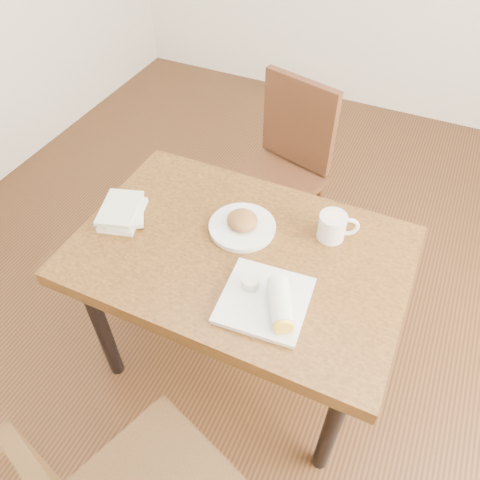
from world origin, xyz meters
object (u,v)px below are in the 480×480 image
at_px(chair_far, 283,163).
at_px(plate_burrito, 269,301).
at_px(table, 240,265).
at_px(coffee_mug, 333,226).
at_px(plate_scone, 242,225).
at_px(book_stack, 123,211).

xyz_separation_m(chair_far, plate_burrito, (0.31, -0.98, 0.23)).
bearing_deg(chair_far, plate_burrito, -72.18).
xyz_separation_m(table, plate_burrito, (0.19, -0.18, 0.11)).
xyz_separation_m(table, chair_far, (-0.13, 0.79, -0.11)).
distance_m(chair_far, coffee_mug, 0.76).
height_order(table, plate_scone, plate_scone).
distance_m(plate_burrito, book_stack, 0.68).
distance_m(table, book_stack, 0.49).
distance_m(plate_scone, book_stack, 0.46).
relative_size(plate_scone, book_stack, 1.02).
relative_size(coffee_mug, plate_burrito, 0.49).
height_order(chair_far, book_stack, chair_far).
relative_size(chair_far, coffee_mug, 6.59).
relative_size(chair_far, book_stack, 3.93).
height_order(plate_scone, coffee_mug, coffee_mug).
bearing_deg(plate_scone, plate_burrito, -51.67).
distance_m(table, chair_far, 0.81).
bearing_deg(chair_far, table, -80.87).
bearing_deg(book_stack, coffee_mug, 17.07).
height_order(plate_scone, book_stack, plate_scone).
bearing_deg(table, plate_burrito, -44.62).
distance_m(table, coffee_mug, 0.37).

